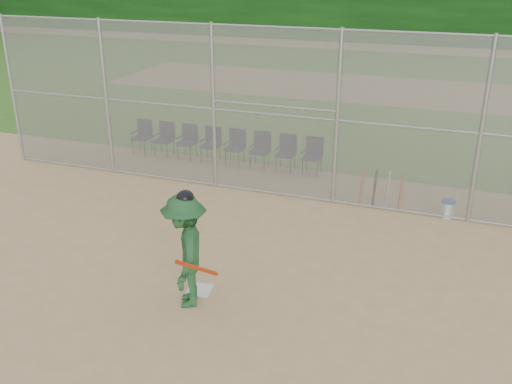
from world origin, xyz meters
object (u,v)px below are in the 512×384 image
(home_plate, at_px, (199,289))
(chair_0, at_px, (142,137))
(water_cooler, at_px, (448,208))
(batter_at_plate, at_px, (185,250))

(home_plate, xyz_separation_m, chair_0, (-4.83, 6.27, 0.47))
(home_plate, distance_m, water_cooler, 6.06)
(water_cooler, bearing_deg, home_plate, -129.67)
(home_plate, xyz_separation_m, batter_at_plate, (-0.01, -0.41, 0.97))
(water_cooler, bearing_deg, chair_0, 169.55)
(water_cooler, distance_m, chair_0, 8.85)
(batter_at_plate, bearing_deg, chair_0, 125.83)
(home_plate, bearing_deg, batter_at_plate, -91.50)
(batter_at_plate, bearing_deg, home_plate, 88.50)
(batter_at_plate, height_order, water_cooler, batter_at_plate)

